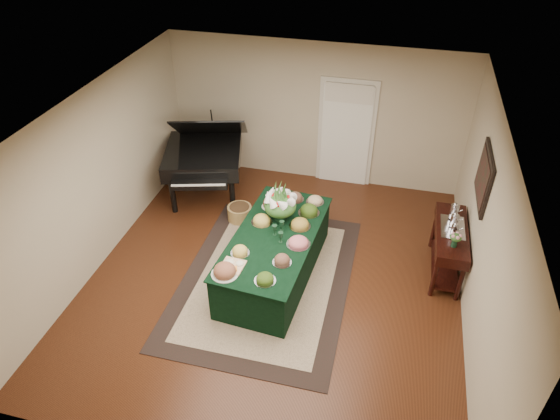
% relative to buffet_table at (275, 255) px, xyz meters
% --- Properties ---
extents(ground, '(6.00, 6.00, 0.00)m').
position_rel_buffet_table_xyz_m(ground, '(0.02, -0.06, -0.38)').
color(ground, black).
rests_on(ground, ground).
extents(area_rug, '(2.48, 3.48, 0.01)m').
position_rel_buffet_table_xyz_m(area_rug, '(-0.10, -0.15, -0.38)').
color(area_rug, black).
rests_on(area_rug, ground).
extents(kitchen_doorway, '(1.05, 0.07, 2.10)m').
position_rel_buffet_table_xyz_m(kitchen_doorway, '(0.62, 2.91, 0.64)').
color(kitchen_doorway, silver).
rests_on(kitchen_doorway, ground).
extents(buffet_table, '(1.33, 2.50, 0.76)m').
position_rel_buffet_table_xyz_m(buffet_table, '(0.00, 0.00, 0.00)').
color(buffet_table, black).
rests_on(buffet_table, ground).
extents(food_platters, '(1.18, 2.30, 0.14)m').
position_rel_buffet_table_xyz_m(food_platters, '(0.02, 0.09, 0.43)').
color(food_platters, beige).
rests_on(food_platters, buffet_table).
extents(cutting_board, '(0.33, 0.33, 0.10)m').
position_rel_buffet_table_xyz_m(cutting_board, '(-0.38, -0.76, 0.41)').
color(cutting_board, tan).
rests_on(cutting_board, buffet_table).
extents(green_goblets, '(0.20, 0.34, 0.18)m').
position_rel_buffet_table_xyz_m(green_goblets, '(0.06, 0.01, 0.47)').
color(green_goblets, '#13311D').
rests_on(green_goblets, buffet_table).
extents(floral_centerpiece, '(0.51, 0.51, 0.51)m').
position_rel_buffet_table_xyz_m(floral_centerpiece, '(-0.02, 0.43, 0.68)').
color(floral_centerpiece, '#13311D').
rests_on(floral_centerpiece, buffet_table).
extents(grand_piano, '(1.70, 1.89, 1.68)m').
position_rel_buffet_table_xyz_m(grand_piano, '(-1.80, 1.84, 0.45)').
color(grand_piano, black).
rests_on(grand_piano, ground).
extents(wicker_basket, '(0.43, 0.43, 0.27)m').
position_rel_buffet_table_xyz_m(wicker_basket, '(-0.95, 1.21, -0.25)').
color(wicker_basket, olive).
rests_on(wicker_basket, ground).
extents(mahogany_sideboard, '(0.45, 1.36, 0.82)m').
position_rel_buffet_table_xyz_m(mahogany_sideboard, '(2.51, 0.70, 0.25)').
color(mahogany_sideboard, black).
rests_on(mahogany_sideboard, ground).
extents(tea_service, '(0.34, 0.58, 0.30)m').
position_rel_buffet_table_xyz_m(tea_service, '(2.51, 0.78, 0.55)').
color(tea_service, silver).
rests_on(tea_service, mahogany_sideboard).
extents(pink_bouquet, '(0.18, 0.18, 0.23)m').
position_rel_buffet_table_xyz_m(pink_bouquet, '(2.51, 0.31, 0.58)').
color(pink_bouquet, '#13311D').
rests_on(pink_bouquet, mahogany_sideboard).
extents(wall_painting, '(0.05, 0.95, 0.75)m').
position_rel_buffet_table_xyz_m(wall_painting, '(2.74, 0.70, 1.37)').
color(wall_painting, black).
rests_on(wall_painting, ground).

